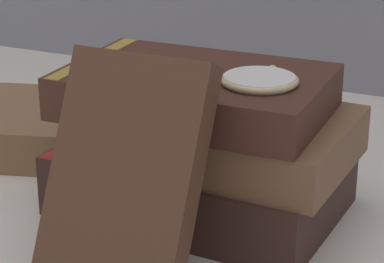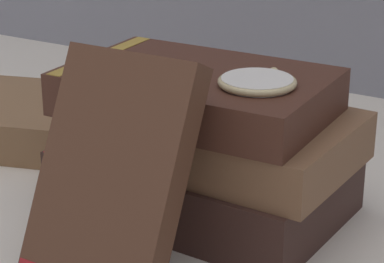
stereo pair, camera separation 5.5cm
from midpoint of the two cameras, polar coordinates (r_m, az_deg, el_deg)
The scene contains 8 objects.
ground_plane at distance 0.61m, azimuth 1.72°, elevation -6.79°, with size 3.00×3.00×0.00m, color beige.
book_flat_bottom at distance 0.63m, azimuth 3.05°, elevation -3.45°, with size 0.22×0.15×0.05m.
book_flat_middle at distance 0.61m, azimuth 4.32°, elevation -0.20°, with size 0.20×0.14×0.04m.
book_flat_top at distance 0.60m, azimuth 2.94°, elevation 2.82°, with size 0.19×0.13×0.03m.
book_side_left at distance 0.79m, azimuth -11.52°, elevation 0.98°, with size 0.27×0.20×0.04m.
book_leaning_front at distance 0.52m, azimuth -3.14°, elevation -3.62°, with size 0.10×0.09×0.15m.
pocket_watch at distance 0.56m, azimuth 7.49°, elevation 3.48°, with size 0.06×0.06×0.01m.
reading_glasses at distance 0.80m, azimuth 3.20°, elevation 0.14°, with size 0.11×0.06×0.00m.
Camera 2 is at (0.28, -0.46, 0.29)m, focal length 75.00 mm.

